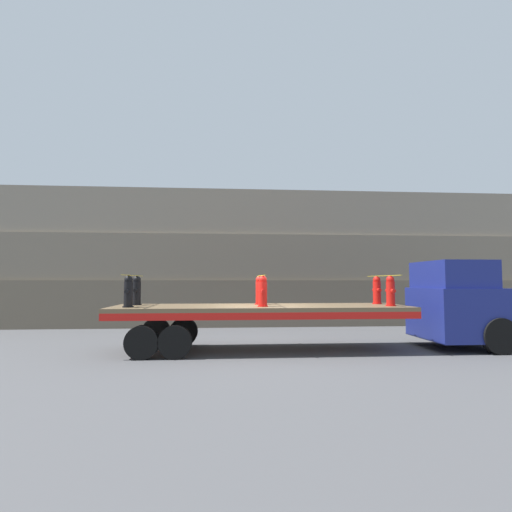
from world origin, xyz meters
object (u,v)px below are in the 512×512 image
Objects in this scene: fire_hydrant_red_near_2 at (390,291)px; fire_hydrant_black_near_0 at (128,292)px; flatbed_trailer at (237,315)px; fire_hydrant_red_near_1 at (263,291)px; fire_hydrant_red_far_2 at (377,290)px; fire_hydrant_red_far_1 at (260,291)px; truck_cab at (462,304)px; fire_hydrant_black_far_0 at (137,291)px.

fire_hydrant_black_near_0 is at bearing 180.00° from fire_hydrant_red_near_2.
flatbed_trailer is 1.18m from fire_hydrant_red_near_1.
fire_hydrant_red_near_1 reaches higher than flatbed_trailer.
fire_hydrant_red_far_2 is at bearing 7.96° from fire_hydrant_black_near_0.
fire_hydrant_red_near_2 is at bearing -15.63° from fire_hydrant_red_far_1.
fire_hydrant_red_far_2 is at bearing 15.63° from fire_hydrant_red_near_1.
fire_hydrant_red_near_1 is 4.04m from fire_hydrant_red_far_2.
fire_hydrant_red_far_2 is at bearing 6.70° from flatbed_trailer.
fire_hydrant_black_near_0 is 3.89m from fire_hydrant_red_near_1.
truck_cab is 3.01× the size of fire_hydrant_red_far_2.
flatbed_trailer is at bearing 143.65° from fire_hydrant_red_near_1.
fire_hydrant_red_near_1 is at bearing -175.19° from truck_cab.
fire_hydrant_red_far_1 and fire_hydrant_red_far_2 have the same top height.
fire_hydrant_red_far_1 is at bearing 36.35° from flatbed_trailer.
fire_hydrant_black_near_0 and fire_hydrant_red_near_2 have the same top height.
fire_hydrant_red_near_2 is at bearing 0.00° from fire_hydrant_black_near_0.
fire_hydrant_black_near_0 is 1.00× the size of fire_hydrant_black_far_0.
truck_cab is at bearing -4.81° from fire_hydrant_red_far_1.
fire_hydrant_red_near_2 is (7.78, 0.00, 0.00)m from fire_hydrant_black_near_0.
truck_cab is 2.67m from fire_hydrant_red_far_2.
fire_hydrant_red_far_2 is (-2.58, 0.54, 0.44)m from truck_cab.
fire_hydrant_black_far_0 reaches higher than flatbed_trailer.
flatbed_trailer is at bearing 180.00° from truck_cab.
fire_hydrant_red_far_2 reaches higher than flatbed_trailer.
fire_hydrant_black_near_0 is at bearing -172.04° from fire_hydrant_red_far_2.
fire_hydrant_black_far_0 and fire_hydrant_red_near_2 have the same top height.
fire_hydrant_black_far_0 is 7.78m from fire_hydrant_red_far_2.
truck_cab is 3.01× the size of fire_hydrant_black_near_0.
truck_cab is at bearing 0.00° from flatbed_trailer.
fire_hydrant_red_near_1 is (-6.47, -0.54, 0.44)m from truck_cab.
fire_hydrant_black_far_0 is at bearing 170.20° from flatbed_trailer.
fire_hydrant_red_far_1 is (0.00, 1.09, 0.00)m from fire_hydrant_red_near_1.
fire_hydrant_black_near_0 is at bearing -164.37° from fire_hydrant_red_far_1.
fire_hydrant_red_near_2 is (3.89, -1.09, 0.00)m from fire_hydrant_red_far_1.
fire_hydrant_red_far_1 is (3.89, 1.09, 0.00)m from fire_hydrant_black_near_0.
truck_cab reaches higher than fire_hydrant_black_far_0.
flatbed_trailer is 3.28m from fire_hydrant_black_far_0.
truck_cab is 3.01× the size of fire_hydrant_red_near_1.
fire_hydrant_black_far_0 is 7.86m from fire_hydrant_red_near_2.
fire_hydrant_black_near_0 is at bearing 180.00° from fire_hydrant_red_near_1.
fire_hydrant_black_far_0 is (0.00, 1.09, 0.00)m from fire_hydrant_black_near_0.
fire_hydrant_red_near_1 is at bearing -15.63° from fire_hydrant_black_far_0.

